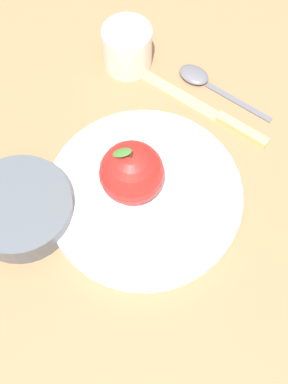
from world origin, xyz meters
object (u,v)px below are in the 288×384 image
object	(u,v)px
side_bowl	(20,207)
spoon	(203,80)
dinner_plate	(144,195)
knife	(213,113)
apple	(132,173)
cup	(127,46)

from	to	relation	value
side_bowl	spoon	xyz separation A→B (m)	(-0.26, -0.21, -0.02)
dinner_plate	knife	size ratio (longest dim) A/B	1.40
apple	side_bowl	distance (m)	0.15
apple	knife	world-z (taller)	apple
apple	knife	bearing A→B (deg)	-134.00
side_bowl	cup	size ratio (longest dim) A/B	1.88
dinner_plate	cup	distance (m)	0.24
knife	cup	bearing A→B (deg)	-39.76
dinner_plate	apple	bearing A→B (deg)	-25.46
side_bowl	cup	bearing A→B (deg)	-120.11
apple	cup	bearing A→B (deg)	-89.87
dinner_plate	side_bowl	bearing A→B (deg)	6.14
side_bowl	cup	world-z (taller)	cup
cup	apple	bearing A→B (deg)	90.13
knife	spoon	bearing A→B (deg)	-81.30
dinner_plate	spoon	xyz separation A→B (m)	(-0.10, -0.19, -0.01)
apple	spoon	distance (m)	0.22
apple	cup	size ratio (longest dim) A/B	1.33
side_bowl	cup	distance (m)	0.29
knife	spoon	xyz separation A→B (m)	(0.01, -0.06, 0.00)
side_bowl	knife	bearing A→B (deg)	-150.70
dinner_plate	spoon	bearing A→B (deg)	-116.81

